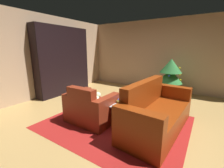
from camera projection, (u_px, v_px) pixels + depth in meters
The scene contains 11 objects.
ground_plane at pixel (124, 118), 3.36m from camera, with size 7.09×7.09×0.00m, color #AA864B.
wall_back at pixel (163, 55), 5.45m from camera, with size 6.02×0.06×2.56m, color tan.
wall_left at pixel (40, 57), 4.63m from camera, with size 0.06×5.91×2.56m, color tan.
area_rug at pixel (116, 122), 3.19m from camera, with size 2.78×2.34×0.01m, color maroon.
bookshelf_unit at pixel (67, 62), 5.19m from camera, with size 0.37×2.00×2.23m.
armchair_red at pixel (91, 108), 3.18m from camera, with size 0.97×0.75×0.80m.
couch_red at pixel (156, 113), 2.88m from camera, with size 0.92×1.97×0.93m.
coffee_table at pixel (122, 103), 3.16m from camera, with size 0.77×0.77×0.45m.
book_stack_on_table at pixel (122, 101), 3.07m from camera, with size 0.17×0.16×0.08m.
bottle_on_table at pixel (127, 99), 2.93m from camera, with size 0.07×0.07×0.32m.
decorated_tree at pixel (170, 78), 4.73m from camera, with size 0.85×0.85×1.22m.
Camera 1 is at (1.44, -2.74, 1.54)m, focal length 23.95 mm.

